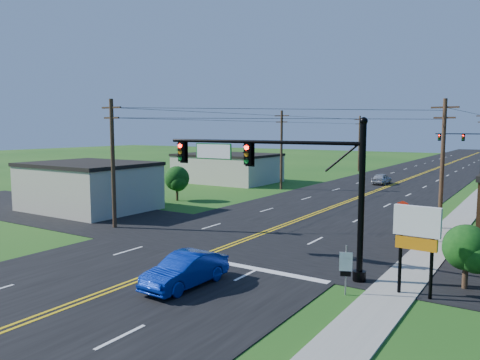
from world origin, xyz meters
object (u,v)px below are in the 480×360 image
Objects in this scene: signal_mast_main at (274,173)px; blue_car at (185,271)px; signal_mast_far at (469,142)px; stop_sign at (402,212)px; route_sign at (346,266)px.

blue_car is at bearing -109.83° from signal_mast_main.
signal_mast_far reaches higher than stop_sign.
route_sign is (4.54, -2.02, -3.51)m from signal_mast_main.
blue_car is (-1.76, -4.87, -4.02)m from signal_mast_main.
signal_mast_far is (0.10, 72.00, -0.20)m from signal_mast_main.
route_sign is at bearing -86.57° from signal_mast_far.
signal_mast_main reaches higher than stop_sign.
signal_mast_main is 10.21m from stop_sign.
signal_mast_far is at bearing 89.92° from signal_mast_main.
signal_mast_main is 6.08m from route_sign.
stop_sign is at bearing 68.92° from blue_car.
stop_sign is (4.06, -63.15, -2.71)m from signal_mast_far.
signal_mast_main is 2.55× the size of blue_car.
signal_mast_main is 6.56m from blue_car.
route_sign is (4.44, -74.02, -3.30)m from signal_mast_far.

